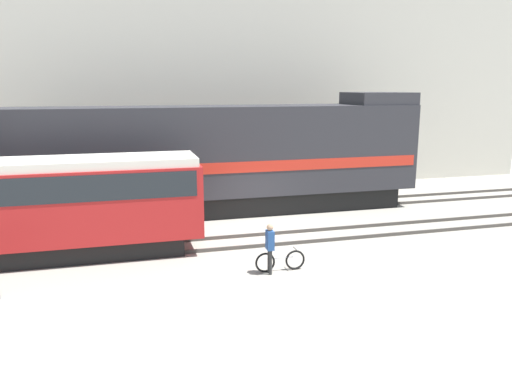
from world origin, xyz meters
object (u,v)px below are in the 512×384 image
at_px(freight_locomotive, 217,158).
at_px(streetcar, 33,204).
at_px(person, 270,244).
at_px(bicycle, 280,261).

xyz_separation_m(freight_locomotive, streetcar, (-7.43, -4.92, -0.64)).
bearing_deg(freight_locomotive, person, -89.05).
bearing_deg(freight_locomotive, streetcar, -146.50).
bearing_deg(freight_locomotive, bicycle, -86.20).
bearing_deg(person, streetcar, 155.65).
xyz_separation_m(freight_locomotive, person, (0.14, -8.34, -1.66)).
bearing_deg(streetcar, bicycle, -22.37).
bearing_deg(streetcar, person, -24.35).
relative_size(streetcar, person, 6.83).
relative_size(freight_locomotive, streetcar, 1.73).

